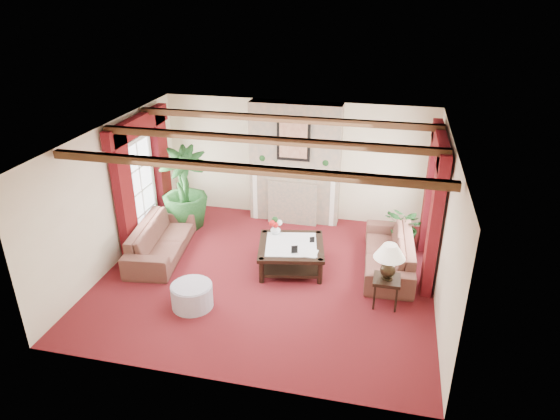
% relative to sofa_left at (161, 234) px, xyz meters
% --- Properties ---
extents(floor, '(6.00, 6.00, 0.00)m').
position_rel_sofa_left_xyz_m(floor, '(2.28, -0.37, -0.44)').
color(floor, '#400B13').
rests_on(floor, ground).
extents(ceiling, '(6.00, 6.00, 0.00)m').
position_rel_sofa_left_xyz_m(ceiling, '(2.28, -0.37, 2.26)').
color(ceiling, white).
rests_on(ceiling, floor).
extents(back_wall, '(6.00, 0.02, 2.70)m').
position_rel_sofa_left_xyz_m(back_wall, '(2.28, 2.38, 0.91)').
color(back_wall, beige).
rests_on(back_wall, ground).
extents(left_wall, '(0.02, 5.50, 2.70)m').
position_rel_sofa_left_xyz_m(left_wall, '(-0.72, -0.37, 0.91)').
color(left_wall, beige).
rests_on(left_wall, ground).
extents(right_wall, '(0.02, 5.50, 2.70)m').
position_rel_sofa_left_xyz_m(right_wall, '(5.28, -0.37, 0.91)').
color(right_wall, beige).
rests_on(right_wall, ground).
extents(ceiling_beams, '(6.00, 3.00, 0.12)m').
position_rel_sofa_left_xyz_m(ceiling_beams, '(2.28, -0.37, 2.20)').
color(ceiling_beams, '#382311').
rests_on(ceiling_beams, ceiling).
extents(fireplace, '(2.00, 0.52, 2.70)m').
position_rel_sofa_left_xyz_m(fireplace, '(2.28, 2.18, 2.26)').
color(fireplace, '#9C8065').
rests_on(fireplace, ground).
extents(french_door_left, '(0.10, 1.10, 2.16)m').
position_rel_sofa_left_xyz_m(french_door_left, '(-0.69, 0.63, 1.69)').
color(french_door_left, white).
rests_on(french_door_left, ground).
extents(french_door_right, '(0.10, 1.10, 2.16)m').
position_rel_sofa_left_xyz_m(french_door_right, '(5.25, 0.63, 1.69)').
color(french_door_right, white).
rests_on(french_door_right, ground).
extents(curtains_left, '(0.20, 2.40, 2.55)m').
position_rel_sofa_left_xyz_m(curtains_left, '(-0.58, 0.63, 2.11)').
color(curtains_left, '#510C0A').
rests_on(curtains_left, ground).
extents(curtains_right, '(0.20, 2.40, 2.55)m').
position_rel_sofa_left_xyz_m(curtains_right, '(5.14, 0.63, 2.11)').
color(curtains_right, '#510C0A').
rests_on(curtains_right, ground).
extents(sofa_left, '(2.42, 1.24, 0.88)m').
position_rel_sofa_left_xyz_m(sofa_left, '(0.00, 0.00, 0.00)').
color(sofa_left, '#3C101F').
rests_on(sofa_left, ground).
extents(sofa_right, '(2.30, 0.88, 0.87)m').
position_rel_sofa_left_xyz_m(sofa_right, '(4.45, 0.47, -0.00)').
color(sofa_right, '#3C101F').
rests_on(sofa_right, ground).
extents(potted_palm, '(2.00, 2.36, 1.01)m').
position_rel_sofa_left_xyz_m(potted_palm, '(-0.00, 1.26, 0.06)').
color(potted_palm, black).
rests_on(potted_palm, ground).
extents(small_plant, '(1.71, 1.71, 0.70)m').
position_rel_sofa_left_xyz_m(small_plant, '(4.76, 1.36, -0.09)').
color(small_plant, black).
rests_on(small_plant, ground).
extents(coffee_table, '(1.43, 1.43, 0.50)m').
position_rel_sofa_left_xyz_m(coffee_table, '(2.64, 0.03, -0.19)').
color(coffee_table, black).
rests_on(coffee_table, ground).
extents(side_table, '(0.46, 0.46, 0.52)m').
position_rel_sofa_left_xyz_m(side_table, '(4.45, -0.79, -0.18)').
color(side_table, black).
rests_on(side_table, ground).
extents(ottoman, '(0.70, 0.70, 0.41)m').
position_rel_sofa_left_xyz_m(ottoman, '(1.27, -1.56, -0.24)').
color(ottoman, '#ABA5BB').
rests_on(ottoman, ground).
extents(table_lamp, '(0.52, 0.52, 0.66)m').
position_rel_sofa_left_xyz_m(table_lamp, '(4.45, -0.79, 0.41)').
color(table_lamp, black).
rests_on(table_lamp, side_table).
extents(flower_vase, '(0.34, 0.34, 0.20)m').
position_rel_sofa_left_xyz_m(flower_vase, '(2.25, 0.40, 0.16)').
color(flower_vase, silver).
rests_on(flower_vase, coffee_table).
extents(book, '(0.22, 0.04, 0.30)m').
position_rel_sofa_left_xyz_m(book, '(2.96, -0.24, 0.21)').
color(book, black).
rests_on(book, coffee_table).
extents(photo_frame_a, '(0.12, 0.07, 0.16)m').
position_rel_sofa_left_xyz_m(photo_frame_a, '(2.77, -0.28, 0.14)').
color(photo_frame_a, black).
rests_on(photo_frame_a, coffee_table).
extents(photo_frame_b, '(0.09, 0.05, 0.12)m').
position_rel_sofa_left_xyz_m(photo_frame_b, '(3.01, 0.20, 0.12)').
color(photo_frame_b, black).
rests_on(photo_frame_b, coffee_table).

